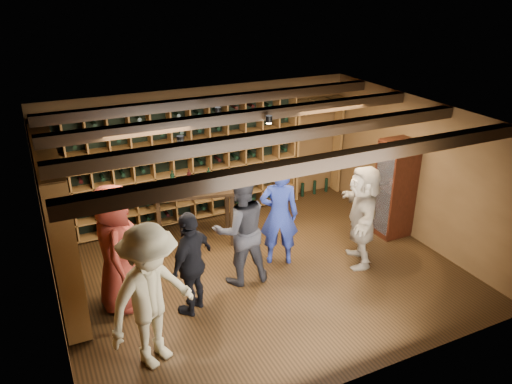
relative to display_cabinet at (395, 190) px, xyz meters
name	(u,v)px	position (x,y,z in m)	size (l,w,h in m)	color
ground	(262,273)	(-2.71, -0.20, -0.86)	(6.00, 6.00, 0.00)	#311E0D
room_shell	(261,125)	(-2.71, -0.15, 1.56)	(6.00, 6.00, 6.00)	brown
wine_rack_back	(181,164)	(-3.24, 2.13, 0.29)	(4.65, 0.30, 2.20)	brown
wine_rack_left	(57,223)	(-5.54, 0.62, 0.29)	(0.30, 2.65, 2.20)	brown
crate_shelf	(318,123)	(-0.31, 2.12, 0.71)	(1.20, 0.32, 2.07)	brown
display_cabinet	(395,190)	(0.00, 0.00, 0.00)	(0.55, 0.50, 1.75)	#37130B
man_blue_shirt	(279,215)	(-2.31, 0.02, 0.00)	(0.62, 0.41, 1.71)	navy
man_grey_suit	(241,229)	(-3.08, -0.21, 0.03)	(0.86, 0.67, 1.76)	black
guest_red_floral	(116,249)	(-4.88, -0.08, 0.08)	(0.91, 0.59, 1.87)	maroon
guest_woman_black	(192,263)	(-3.99, -0.62, -0.09)	(0.90, 0.37, 1.53)	black
guest_khaki	(151,297)	(-4.73, -1.38, 0.08)	(1.20, 0.69, 1.86)	#9A906A
guest_beige	(362,216)	(-1.11, -0.56, -0.01)	(1.56, 0.50, 1.69)	tan
tasting_table	(194,196)	(-3.32, 1.25, 0.02)	(1.46, 0.96, 1.29)	black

